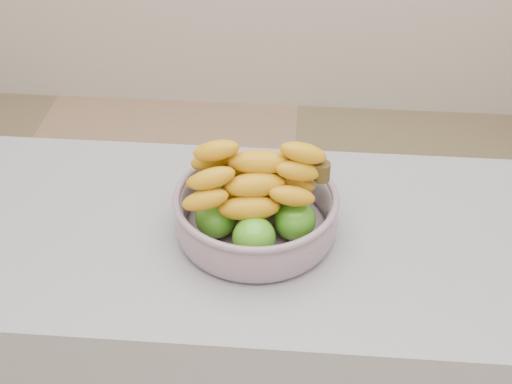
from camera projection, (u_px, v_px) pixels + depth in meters
The scene contains 2 objects.
counter at pixel (274, 376), 1.70m from camera, with size 2.00×0.60×0.90m, color gray.
fruit_bowl at pixel (256, 208), 1.39m from camera, with size 0.32×0.32×0.19m.
Camera 1 is at (0.05, -1.12, 1.83)m, focal length 50.00 mm.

